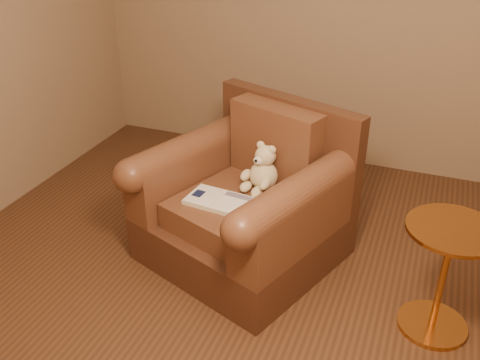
% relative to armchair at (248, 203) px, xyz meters
% --- Properties ---
extents(floor, '(4.00, 4.00, 0.00)m').
position_rel_armchair_xyz_m(floor, '(0.25, -0.56, -0.34)').
color(floor, '#4C2D1A').
rests_on(floor, ground).
extents(armchair, '(1.24, 1.22, 0.89)m').
position_rel_armchair_xyz_m(armchair, '(0.00, 0.00, 0.00)').
color(armchair, '#462617').
rests_on(armchair, floor).
extents(teddy_bear, '(0.21, 0.24, 0.28)m').
position_rel_armchair_xyz_m(teddy_bear, '(0.06, 0.06, 0.19)').
color(teddy_bear, beige).
rests_on(teddy_bear, armchair).
extents(guidebook, '(0.37, 0.24, 0.03)m').
position_rel_armchair_xyz_m(guidebook, '(-0.11, -0.18, 0.09)').
color(guidebook, beige).
rests_on(guidebook, armchair).
extents(side_table, '(0.43, 0.43, 0.60)m').
position_rel_armchair_xyz_m(side_table, '(1.09, -0.26, -0.02)').
color(side_table, '#BB7833').
rests_on(side_table, floor).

